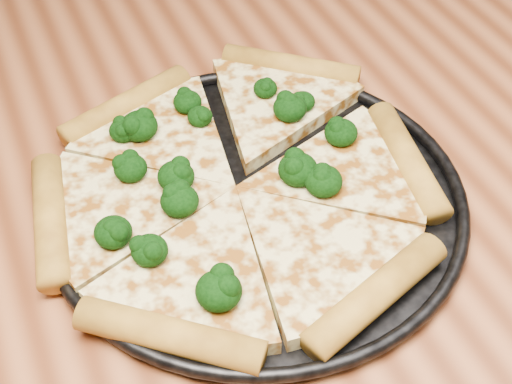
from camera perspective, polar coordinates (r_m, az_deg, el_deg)
name	(u,v)px	position (r m, az deg, el deg)	size (l,w,h in m)	color
dining_table	(204,297)	(0.67, -3.91, -7.84)	(1.20, 0.90, 0.75)	brown
pizza_pan	(256,199)	(0.61, 0.00, -0.56)	(0.34, 0.34, 0.02)	black
pizza	(238,185)	(0.61, -1.39, 0.54)	(0.34, 0.36, 0.03)	beige
broccoli_florets	(218,168)	(0.61, -2.86, 1.80)	(0.23, 0.24, 0.02)	black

